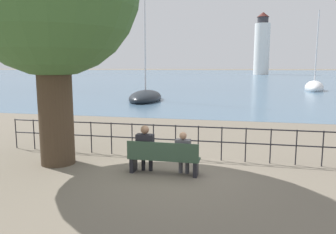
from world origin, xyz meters
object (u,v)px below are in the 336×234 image
harbor_lighthouse (262,46)px  sailboat_2 (314,87)px  seated_person_right (183,151)px  sailboat_1 (53,88)px  park_bench (163,158)px  sailboat_3 (146,97)px  seated_person_left (145,147)px

harbor_lighthouse → sailboat_2: bearing=-89.0°
seated_person_right → sailboat_2: (10.20, 34.67, -0.26)m
seated_person_right → sailboat_1: 34.43m
park_bench → sailboat_1: sailboat_1 is taller
sailboat_2 → sailboat_3: sailboat_3 is taller
sailboat_1 → sailboat_3: size_ratio=0.87×
seated_person_left → sailboat_2: 36.46m
park_bench → sailboat_1: (-20.24, 27.54, -0.14)m
seated_person_right → sailboat_2: sailboat_2 is taller
park_bench → seated_person_left: (-0.52, 0.07, 0.28)m
seated_person_left → sailboat_2: sailboat_2 is taller
park_bench → sailboat_3: sailboat_3 is taller
seated_person_left → sailboat_2: size_ratio=0.13×
park_bench → sailboat_2: bearing=72.9°
park_bench → sailboat_2: 36.37m
seated_person_left → sailboat_1: (-19.72, 27.47, -0.42)m
park_bench → harbor_lighthouse: harbor_lighthouse is taller
seated_person_left → seated_person_right: 1.04m
seated_person_right → sailboat_1: sailboat_1 is taller
harbor_lighthouse → sailboat_3: bearing=-98.4°
seated_person_right → sailboat_1: (-20.76, 27.46, -0.34)m
park_bench → seated_person_right: (0.52, 0.08, 0.20)m
seated_person_left → sailboat_1: sailboat_1 is taller
sailboat_1 → harbor_lighthouse: (29.41, 93.47, 10.35)m
sailboat_2 → sailboat_3: bearing=-127.4°
sailboat_1 → sailboat_2: bearing=-3.7°
seated_person_left → sailboat_1: bearing=125.7°
park_bench → sailboat_3: 19.62m
park_bench → seated_person_left: bearing=171.9°
sailboat_2 → seated_person_left: bearing=-99.3°
sailboat_1 → seated_person_left: bearing=-71.1°
seated_person_left → sailboat_1: size_ratio=0.12×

